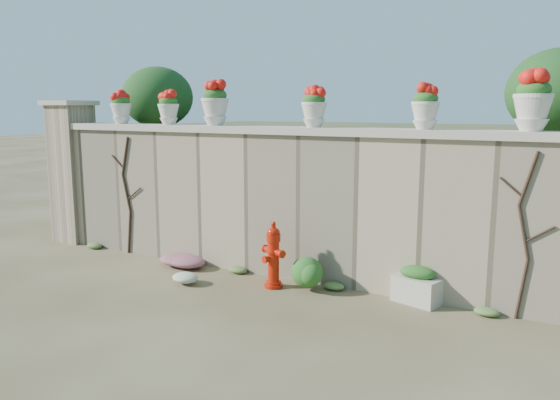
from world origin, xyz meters
The scene contains 20 objects.
ground centered at (0.00, 0.00, 0.00)m, with size 80.00×80.00×0.00m, color #483D24.
stone_wall centered at (0.00, 1.80, 1.00)m, with size 8.00×0.40×2.00m, color tan.
wall_cap centered at (0.00, 1.80, 2.05)m, with size 8.10×0.52×0.10m, color #BCB39F.
gate_pillar centered at (-4.15, 1.80, 1.26)m, with size 0.72×0.72×2.48m.
raised_fill centered at (0.00, 5.00, 1.00)m, with size 9.00×6.00×2.00m, color #384C23.
back_shrub_left centered at (-3.20, 3.00, 2.55)m, with size 1.30×1.30×1.10m, color #143814.
back_shrub_right centered at (3.40, 3.00, 2.55)m, with size 1.30×1.30×1.10m, color #143814.
vine_left centered at (-2.67, 1.58, 0.99)m, with size 0.60×0.04×1.91m.
vine_right centered at (3.23, 1.58, 0.99)m, with size 0.60×0.04×1.91m.
fire_hydrant centered at (0.25, 1.21, 0.45)m, with size 0.38×0.27×0.88m.
planter_box centered at (2.08, 1.55, 0.22)m, with size 0.63×0.47×0.47m.
green_shrub centered at (0.69, 1.28, 0.28)m, with size 0.59×0.53×0.56m, color #1E5119.
magenta_clump centered at (-1.34, 1.41, 0.11)m, with size 0.85×0.56×0.23m, color #CB2883.
white_flowers centered at (-0.78, 0.76, 0.10)m, with size 0.55×0.44×0.20m, color white.
urn_pot_0 centered at (-2.93, 1.80, 2.36)m, with size 0.34×0.34×0.53m.
urn_pot_1 centered at (-1.94, 1.80, 2.35)m, with size 0.33×0.33×0.51m.
urn_pot_2 centered at (-1.06, 1.80, 2.42)m, with size 0.41×0.41×0.64m.
urn_pot_3 centered at (0.55, 1.80, 2.36)m, with size 0.34×0.34×0.53m.
urn_pot_4 centered at (2.02, 1.80, 2.36)m, with size 0.34×0.34×0.53m.
urn_pot_5 centered at (3.19, 1.80, 2.42)m, with size 0.42×0.42×0.66m.
Camera 1 is at (3.68, -4.85, 2.36)m, focal length 35.00 mm.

